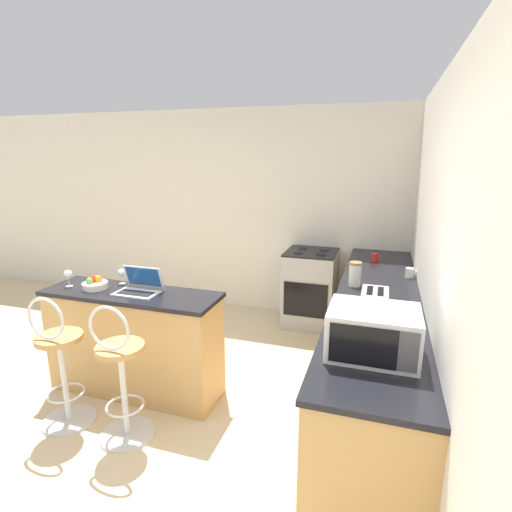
{
  "coord_description": "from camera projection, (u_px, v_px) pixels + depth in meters",
  "views": [
    {
      "loc": [
        1.58,
        -2.12,
        2.02
      ],
      "look_at": [
        0.36,
        1.66,
        1.02
      ],
      "focal_mm": 28.0,
      "sensor_mm": 36.0,
      "label": 1
    }
  ],
  "objects": [
    {
      "name": "bar_stool_far",
      "position": [
        121.0,
        375.0,
        2.84
      ],
      "size": [
        0.4,
        0.4,
        1.06
      ],
      "color": "silver",
      "rests_on": "ground_plane"
    },
    {
      "name": "fruit_bowl",
      "position": [
        95.0,
        284.0,
        3.4
      ],
      "size": [
        0.21,
        0.21,
        0.11
      ],
      "color": "silver",
      "rests_on": "breakfast_bar"
    },
    {
      "name": "toaster",
      "position": [
        374.0,
        302.0,
        2.84
      ],
      "size": [
        0.2,
        0.28,
        0.18
      ],
      "color": "#9EA3A8",
      "rests_on": "counter_right"
    },
    {
      "name": "laptop",
      "position": [
        140.0,
        286.0,
        3.31
      ],
      "size": [
        0.36,
        0.25,
        0.21
      ],
      "color": "silver",
      "rests_on": "breakfast_bar"
    },
    {
      "name": "wall_back",
      "position": [
        256.0,
        213.0,
        5.19
      ],
      "size": [
        12.0,
        0.06,
        2.6
      ],
      "color": "silver",
      "rests_on": "ground_plane"
    },
    {
      "name": "storage_jar",
      "position": [
        355.0,
        274.0,
        3.46
      ],
      "size": [
        0.11,
        0.11,
        0.21
      ],
      "color": "silver",
      "rests_on": "counter_right"
    },
    {
      "name": "ground_plane",
      "position": [
        140.0,
        439.0,
        2.93
      ],
      "size": [
        20.0,
        20.0,
        0.0
      ],
      "primitive_type": "plane",
      "color": "beige"
    },
    {
      "name": "breakfast_bar",
      "position": [
        135.0,
        342.0,
        3.44
      ],
      "size": [
        1.52,
        0.48,
        0.92
      ],
      "color": "tan",
      "rests_on": "ground_plane"
    },
    {
      "name": "wine_glass_short",
      "position": [
        68.0,
        275.0,
        3.43
      ],
      "size": [
        0.07,
        0.07,
        0.15
      ],
      "color": "silver",
      "rests_on": "breakfast_bar"
    },
    {
      "name": "mug_red",
      "position": [
        375.0,
        257.0,
        4.26
      ],
      "size": [
        0.1,
        0.08,
        0.09
      ],
      "color": "red",
      "rests_on": "counter_right"
    },
    {
      "name": "counter_right",
      "position": [
        375.0,
        345.0,
        3.39
      ],
      "size": [
        0.68,
        3.3,
        0.92
      ],
      "color": "tan",
      "rests_on": "ground_plane"
    },
    {
      "name": "wine_glass_tall",
      "position": [
        121.0,
        273.0,
        3.51
      ],
      "size": [
        0.07,
        0.07,
        0.14
      ],
      "color": "silver",
      "rests_on": "breakfast_bar"
    },
    {
      "name": "microwave",
      "position": [
        373.0,
        332.0,
        2.25
      ],
      "size": [
        0.5,
        0.4,
        0.27
      ],
      "color": "silver",
      "rests_on": "counter_right"
    },
    {
      "name": "stove_range",
      "position": [
        310.0,
        288.0,
        4.83
      ],
      "size": [
        0.6,
        0.61,
        0.93
      ],
      "color": "#9EA3A8",
      "rests_on": "ground_plane"
    },
    {
      "name": "wall_right",
      "position": [
        452.0,
        302.0,
        2.03
      ],
      "size": [
        0.06,
        12.0,
        2.6
      ],
      "color": "silver",
      "rests_on": "ground_plane"
    },
    {
      "name": "mug_white",
      "position": [
        410.0,
        273.0,
        3.71
      ],
      "size": [
        0.09,
        0.08,
        0.09
      ],
      "color": "white",
      "rests_on": "counter_right"
    },
    {
      "name": "bar_stool_near",
      "position": [
        60.0,
        363.0,
        3.0
      ],
      "size": [
        0.4,
        0.4,
        1.06
      ],
      "color": "silver",
      "rests_on": "ground_plane"
    }
  ]
}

